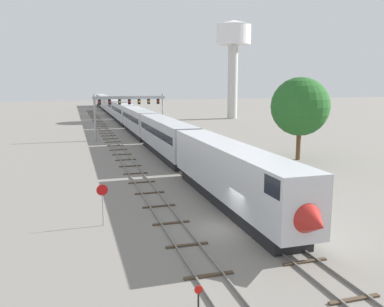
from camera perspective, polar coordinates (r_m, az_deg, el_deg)
name	(u,v)px	position (r m, az deg, el deg)	size (l,w,h in m)	color
ground_plane	(229,228)	(27.46, 5.27, -10.51)	(400.00, 400.00, 0.00)	gray
track_main	(131,129)	(85.17, -8.66, 3.49)	(2.60, 200.00, 0.16)	slate
track_near	(114,144)	(64.83, -10.97, 1.38)	(2.60, 160.00, 0.16)	slate
passenger_train	(122,112)	(98.40, -9.83, 5.81)	(3.04, 159.48, 4.80)	silver
signal_gantry	(130,106)	(69.24, -8.83, 6.69)	(12.10, 0.49, 7.69)	#999BA0
water_tower	(233,43)	(109.66, 5.86, 15.34)	(9.22, 9.22, 25.53)	beige
switch_stand	(198,307)	(17.73, 0.91, -20.83)	(0.36, 0.24, 1.46)	black
stop_sign	(102,199)	(27.93, -12.55, -6.31)	(0.76, 0.08, 2.88)	gray
trackside_tree_left	(300,107)	(51.74, 15.05, 6.42)	(7.22, 7.22, 10.29)	brown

